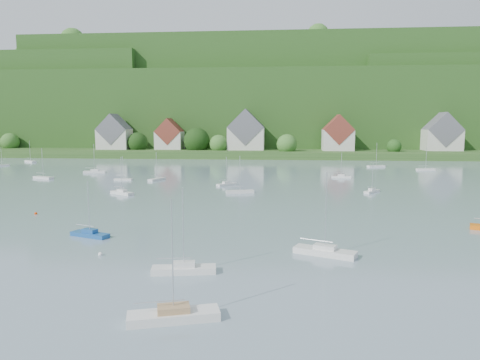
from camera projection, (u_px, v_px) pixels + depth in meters
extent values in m
cube|color=#2A4E1D|center=(237.00, 151.00, 210.82)|extent=(600.00, 60.00, 3.00)
cube|color=#1D4014|center=(248.00, 115.00, 282.53)|extent=(620.00, 160.00, 40.00)
cube|color=#1D4014|center=(10.00, 108.00, 280.23)|extent=(200.00, 120.00, 52.00)
cube|color=#1D4014|center=(264.00, 101.00, 275.70)|extent=(240.00, 130.00, 60.00)
sphere|color=#2B6525|center=(10.00, 142.00, 211.25)|extent=(8.61, 8.61, 8.61)
sphere|color=#2B6525|center=(219.00, 144.00, 194.96)|extent=(8.19, 8.19, 8.19)
sphere|color=#2B6525|center=(121.00, 145.00, 201.11)|extent=(6.49, 6.49, 6.49)
sphere|color=#2B6525|center=(340.00, 141.00, 198.23)|extent=(12.16, 12.16, 12.16)
sphere|color=#2B6525|center=(287.00, 144.00, 188.45)|extent=(8.73, 8.73, 8.73)
sphere|color=black|center=(138.00, 143.00, 200.09)|extent=(9.32, 9.32, 9.32)
sphere|color=#184815|center=(394.00, 147.00, 186.39)|extent=(6.24, 6.24, 6.24)
sphere|color=black|center=(437.00, 144.00, 197.13)|extent=(8.16, 8.16, 8.16)
sphere|color=black|center=(197.00, 141.00, 198.13)|extent=(11.92, 11.92, 11.92)
sphere|color=#2B6525|center=(25.00, 55.00, 242.94)|extent=(10.52, 10.52, 10.52)
sphere|color=#184815|center=(111.00, 63.00, 274.05)|extent=(10.29, 10.29, 10.29)
sphere|color=black|center=(130.00, 61.00, 261.11)|extent=(7.18, 7.18, 7.18)
sphere|color=#184815|center=(315.00, 43.00, 254.20)|extent=(12.83, 12.83, 12.83)
sphere|color=#2B6525|center=(173.00, 43.00, 248.51)|extent=(8.18, 8.18, 8.18)
sphere|color=#184815|center=(251.00, 51.00, 281.86)|extent=(12.73, 12.73, 12.73)
sphere|color=#184815|center=(398.00, 39.00, 240.04)|extent=(11.50, 11.50, 11.50)
sphere|color=#184815|center=(347.00, 48.00, 271.93)|extent=(14.65, 14.65, 14.65)
sphere|color=#2B6525|center=(318.00, 35.00, 230.79)|extent=(11.95, 11.95, 11.95)
sphere|color=#184815|center=(472.00, 36.00, 231.07)|extent=(9.76, 9.76, 9.76)
sphere|color=#2B6525|center=(174.00, 52.00, 280.88)|extent=(7.07, 7.07, 7.07)
sphere|color=black|center=(238.00, 42.00, 246.45)|extent=(8.21, 8.21, 8.21)
sphere|color=#2B6525|center=(211.00, 48.00, 271.55)|extent=(12.24, 12.24, 12.24)
sphere|color=#2B6525|center=(459.00, 38.00, 235.86)|extent=(9.00, 9.00, 9.00)
sphere|color=#2B6525|center=(73.00, 40.00, 247.01)|extent=(13.65, 13.65, 13.65)
sphere|color=#184815|center=(424.00, 44.00, 251.86)|extent=(8.03, 8.03, 8.03)
sphere|color=#2B6525|center=(422.00, 63.00, 253.68)|extent=(14.97, 14.97, 14.97)
sphere|color=#184815|center=(384.00, 65.00, 253.19)|extent=(9.78, 9.78, 9.78)
sphere|color=#184815|center=(459.00, 63.00, 248.48)|extent=(12.02, 12.02, 12.02)
sphere|color=#2B6525|center=(426.00, 62.00, 242.92)|extent=(9.48, 9.48, 9.48)
sphere|color=#184815|center=(182.00, 78.00, 270.46)|extent=(12.01, 12.01, 12.01)
sphere|color=black|center=(458.00, 73.00, 246.94)|extent=(15.08, 15.08, 15.08)
sphere|color=#2B6525|center=(430.00, 75.00, 263.29)|extent=(15.99, 15.99, 15.99)
sphere|color=black|center=(242.00, 78.00, 277.17)|extent=(15.72, 15.72, 15.72)
sphere|color=#184815|center=(265.00, 78.00, 271.79)|extent=(10.54, 10.54, 10.54)
cube|color=beige|center=(115.00, 139.00, 201.99)|extent=(14.00, 10.00, 9.00)
cube|color=#5C5B63|center=(114.00, 129.00, 201.41)|extent=(14.00, 10.40, 14.00)
cube|color=beige|center=(170.00, 140.00, 201.86)|extent=(12.00, 9.00, 8.00)
cube|color=brown|center=(169.00, 131.00, 201.34)|extent=(12.00, 9.36, 12.00)
cube|color=beige|center=(246.00, 138.00, 197.70)|extent=(16.00, 11.00, 10.00)
cube|color=#5C5B63|center=(246.00, 127.00, 197.06)|extent=(16.00, 11.44, 16.00)
cube|color=beige|center=(338.00, 140.00, 192.31)|extent=(13.00, 10.00, 9.00)
cube|color=brown|center=(338.00, 130.00, 191.73)|extent=(13.00, 10.40, 13.00)
cube|color=beige|center=(442.00, 140.00, 192.36)|extent=(15.00, 10.00, 9.00)
cube|color=#5C5B63|center=(442.00, 130.00, 191.78)|extent=(15.00, 10.40, 15.00)
cube|color=#1B5096|center=(90.00, 235.00, 58.94)|extent=(5.74, 3.33, 0.55)
cube|color=#1B5096|center=(90.00, 231.00, 58.88)|extent=(2.19, 1.68, 0.50)
cylinder|color=silver|center=(89.00, 207.00, 58.46)|extent=(0.10, 0.10, 6.93)
cylinder|color=silver|center=(85.00, 225.00, 59.14)|extent=(2.90, 1.10, 0.08)
cube|color=white|center=(174.00, 316.00, 33.97)|extent=(7.27, 3.88, 0.70)
cube|color=tan|center=(174.00, 309.00, 33.89)|extent=(2.74, 2.02, 0.50)
cylinder|color=silver|center=(172.00, 256.00, 33.36)|extent=(0.10, 0.10, 8.75)
cylinder|color=silver|center=(159.00, 302.00, 33.60)|extent=(3.71, 1.18, 0.08)
cube|color=white|center=(184.00, 270.00, 44.76)|extent=(6.65, 2.82, 0.64)
cube|color=white|center=(184.00, 264.00, 44.69)|extent=(2.43, 1.61, 0.50)
cylinder|color=silver|center=(183.00, 228.00, 44.20)|extent=(0.10, 0.10, 8.05)
cylinder|color=silver|center=(174.00, 258.00, 44.53)|extent=(3.51, 0.65, 0.08)
cube|color=white|center=(325.00, 252.00, 50.74)|extent=(7.30, 4.59, 0.71)
cube|color=white|center=(325.00, 247.00, 50.66)|extent=(2.83, 2.25, 0.50)
cylinder|color=silver|center=(326.00, 211.00, 50.12)|extent=(0.10, 0.10, 8.86)
cylinder|color=silver|center=(316.00, 240.00, 51.07)|extent=(3.62, 1.60, 0.08)
sphere|color=white|center=(100.00, 255.00, 50.65)|extent=(0.50, 0.50, 0.50)
sphere|color=#F23E05|center=(322.00, 249.00, 53.14)|extent=(0.42, 0.42, 0.42)
sphere|color=#F23E05|center=(36.00, 214.00, 73.34)|extent=(0.48, 0.48, 0.48)
sphere|color=white|center=(345.00, 260.00, 48.93)|extent=(0.45, 0.45, 0.45)
cube|color=white|center=(240.00, 192.00, 95.34)|extent=(6.16, 3.26, 0.59)
cylinder|color=silver|center=(240.00, 173.00, 94.82)|extent=(0.10, 0.10, 7.42)
cylinder|color=silver|center=(236.00, 186.00, 95.01)|extent=(3.15, 0.99, 0.08)
cube|color=white|center=(95.00, 172.00, 133.41)|extent=(6.67, 2.94, 0.65)
cube|color=white|center=(95.00, 170.00, 133.34)|extent=(2.45, 1.65, 0.50)
cylinder|color=silver|center=(94.00, 157.00, 132.85)|extent=(0.10, 0.10, 8.06)
cylinder|color=silver|center=(91.00, 168.00, 133.17)|extent=(3.50, 0.72, 0.08)
cube|color=white|center=(2.00, 165.00, 154.72)|extent=(4.13, 4.43, 0.47)
cylinder|color=silver|center=(1.00, 156.00, 154.31)|extent=(0.10, 0.10, 5.92)
cube|color=white|center=(376.00, 166.00, 150.79)|extent=(6.34, 3.79, 0.61)
cylinder|color=silver|center=(377.00, 154.00, 150.26)|extent=(0.10, 0.10, 7.67)
cylinder|color=silver|center=(374.00, 163.00, 150.39)|extent=(3.18, 1.28, 0.08)
cube|color=white|center=(372.00, 191.00, 96.11)|extent=(4.03, 4.43, 0.47)
cube|color=white|center=(372.00, 189.00, 96.05)|extent=(1.76, 1.85, 0.50)
cylinder|color=silver|center=(372.00, 177.00, 95.70)|extent=(0.10, 0.10, 5.86)
cylinder|color=silver|center=(370.00, 187.00, 95.47)|extent=(1.73, 2.02, 0.08)
cube|color=white|center=(123.00, 179.00, 116.44)|extent=(4.65, 1.32, 0.46)
cylinder|color=silver|center=(123.00, 168.00, 116.04)|extent=(0.10, 0.10, 5.81)
cylinder|color=silver|center=(120.00, 175.00, 116.35)|extent=(2.56, 0.09, 0.08)
cube|color=white|center=(157.00, 179.00, 116.29)|extent=(3.58, 5.76, 0.56)
cylinder|color=silver|center=(156.00, 165.00, 115.81)|extent=(0.10, 0.10, 6.98)
cylinder|color=silver|center=(155.00, 175.00, 115.41)|extent=(1.25, 2.87, 0.08)
cube|color=white|center=(226.00, 184.00, 106.82)|extent=(4.71, 4.57, 0.51)
cube|color=white|center=(226.00, 182.00, 106.75)|extent=(1.99, 1.96, 0.50)
cylinder|color=silver|center=(226.00, 170.00, 106.37)|extent=(0.10, 0.10, 6.41)
cylinder|color=silver|center=(224.00, 180.00, 106.19)|extent=(2.10, 2.00, 0.08)
cube|color=white|center=(43.00, 178.00, 119.65)|extent=(6.32, 3.79, 0.61)
cylinder|color=silver|center=(42.00, 162.00, 119.12)|extent=(0.10, 0.10, 7.64)
cylinder|color=silver|center=(41.00, 173.00, 119.89)|extent=(3.17, 1.28, 0.08)
cube|color=white|center=(122.00, 193.00, 93.72)|extent=(5.82, 4.51, 0.59)
cube|color=white|center=(122.00, 190.00, 93.65)|extent=(2.34, 2.06, 0.50)
cylinder|color=silver|center=(121.00, 174.00, 93.21)|extent=(0.10, 0.10, 7.32)
cylinder|color=silver|center=(119.00, 187.00, 94.09)|extent=(2.76, 1.79, 0.08)
cube|color=white|center=(426.00, 169.00, 140.65)|extent=(5.86, 2.33, 0.57)
cylinder|color=silver|center=(426.00, 157.00, 140.16)|extent=(0.10, 0.10, 7.12)
cylinder|color=silver|center=(423.00, 166.00, 140.46)|extent=(3.12, 0.49, 0.08)
cube|color=white|center=(341.00, 177.00, 121.24)|extent=(5.28, 1.86, 0.52)
cube|color=white|center=(341.00, 175.00, 121.17)|extent=(1.89, 1.16, 0.50)
cylinder|color=silver|center=(341.00, 164.00, 120.79)|extent=(0.10, 0.10, 6.48)
cylinder|color=silver|center=(338.00, 173.00, 121.22)|extent=(2.85, 0.30, 0.08)
cube|color=white|center=(31.00, 161.00, 169.69)|extent=(6.17, 5.11, 0.63)
cylinder|color=silver|center=(30.00, 150.00, 169.14)|extent=(0.10, 0.10, 7.90)
cylinder|color=silver|center=(29.00, 158.00, 170.14)|extent=(2.88, 2.08, 0.08)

